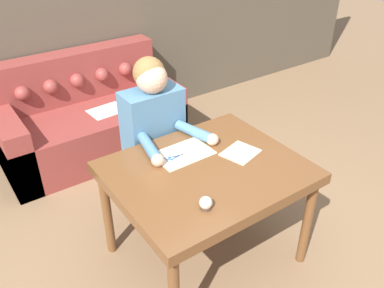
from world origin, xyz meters
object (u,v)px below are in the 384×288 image
at_px(couch, 88,120).
at_px(person, 154,140).
at_px(pin_cushion, 206,203).
at_px(scissors, 176,157).
at_px(dining_table, 207,178).

height_order(couch, person, person).
bearing_deg(pin_cushion, scissors, 74.88).
bearing_deg(scissors, person, 79.89).
relative_size(couch, pin_cushion, 22.70).
distance_m(scissors, pin_cushion, 0.51).
xyz_separation_m(dining_table, person, (-0.02, 0.59, -0.02)).
xyz_separation_m(dining_table, couch, (-0.09, 1.73, -0.34)).
bearing_deg(couch, scissors, -89.95).
xyz_separation_m(couch, person, (0.07, -1.14, 0.32)).
bearing_deg(couch, pin_cushion, -93.71).
height_order(couch, pin_cushion, couch).
relative_size(dining_table, pin_cushion, 15.83).
xyz_separation_m(person, scissors, (-0.07, -0.39, 0.10)).
bearing_deg(person, dining_table, -87.96).
bearing_deg(pin_cushion, person, 77.08).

